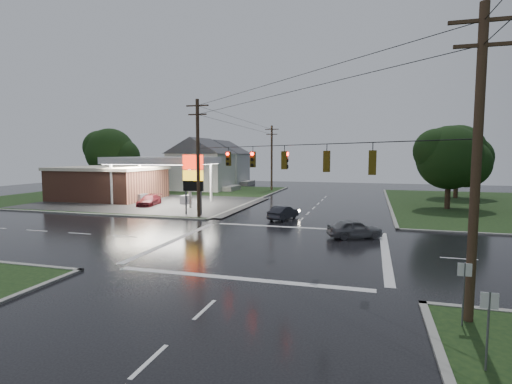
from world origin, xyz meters
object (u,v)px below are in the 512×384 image
(utility_pole_se, at_px, (477,162))
(pylon_sign, at_px, (193,174))
(house_far, at_px, (222,162))
(car_crossing, at_px, (355,229))
(utility_pole_nw, at_px, (198,157))
(utility_pole_n, at_px, (272,157))
(tree_ne_near, at_px, (451,158))
(car_pump, at_px, (149,200))
(gas_station, at_px, (116,180))
(house_near, at_px, (201,163))
(tree_ne_far, at_px, (459,152))
(tree_nw_behind, at_px, (111,153))
(car_north, at_px, (283,213))

(utility_pole_se, bearing_deg, pylon_sign, 135.00)
(house_far, distance_m, car_crossing, 51.58)
(utility_pole_nw, height_order, utility_pole_n, utility_pole_nw)
(house_far, bearing_deg, tree_ne_near, -35.77)
(utility_pole_se, bearing_deg, utility_pole_nw, 135.00)
(house_far, bearing_deg, car_pump, -83.85)
(pylon_sign, height_order, tree_ne_near, tree_ne_near)
(utility_pole_se, height_order, car_crossing, utility_pole_se)
(pylon_sign, xyz_separation_m, utility_pole_nw, (1.00, -1.00, 1.71))
(utility_pole_nw, xyz_separation_m, tree_ne_near, (23.64, 12.49, -0.16))
(car_crossing, bearing_deg, house_far, 7.31)
(pylon_sign, distance_m, car_pump, 10.04)
(gas_station, xyz_separation_m, house_near, (4.73, 16.30, 1.86))
(gas_station, xyz_separation_m, car_pump, (7.22, -4.10, -1.92))
(gas_station, relative_size, pylon_sign, 4.37)
(tree_ne_far, distance_m, car_crossing, 32.66)
(utility_pole_nw, height_order, tree_nw_behind, utility_pole_nw)
(utility_pole_se, bearing_deg, tree_ne_near, 81.62)
(house_far, xyz_separation_m, car_pump, (3.49, -32.40, -3.78))
(utility_pole_nw, bearing_deg, car_north, 7.88)
(house_near, height_order, house_far, same)
(car_crossing, bearing_deg, utility_pole_nw, 45.57)
(tree_nw_behind, relative_size, car_pump, 2.30)
(house_near, distance_m, tree_ne_far, 38.19)
(gas_station, height_order, utility_pole_n, utility_pole_n)
(utility_pole_n, bearing_deg, utility_pole_se, -68.20)
(utility_pole_nw, relative_size, car_crossing, 2.83)
(tree_nw_behind, height_order, tree_ne_near, tree_nw_behind)
(tree_ne_near, xyz_separation_m, car_north, (-15.74, -11.40, -4.93))
(gas_station, height_order, car_pump, gas_station)
(tree_nw_behind, relative_size, car_crossing, 2.57)
(utility_pole_n, relative_size, tree_ne_near, 1.17)
(tree_ne_near, bearing_deg, gas_station, -176.70)
(tree_ne_near, bearing_deg, utility_pole_se, -98.38)
(utility_pole_nw, relative_size, tree_ne_far, 1.12)
(car_north, xyz_separation_m, car_crossing, (6.61, -6.41, 0.03))
(gas_station, relative_size, tree_ne_far, 2.67)
(utility_pole_n, distance_m, car_north, 28.93)
(pylon_sign, relative_size, tree_ne_far, 0.61)
(house_far, xyz_separation_m, car_north, (20.35, -37.41, -3.78))
(car_pump, bearing_deg, tree_ne_near, 2.01)
(utility_pole_se, bearing_deg, tree_nw_behind, 137.66)
(gas_station, bearing_deg, car_north, -20.72)
(house_near, xyz_separation_m, car_crossing, (25.96, -31.82, -3.74))
(house_far, bearing_deg, house_near, -85.24)
(car_crossing, relative_size, car_pump, 0.89)
(pylon_sign, bearing_deg, tree_nw_behind, 140.13)
(tree_ne_near, bearing_deg, car_crossing, -117.15)
(house_far, distance_m, car_north, 42.75)
(car_north, relative_size, car_crossing, 0.98)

